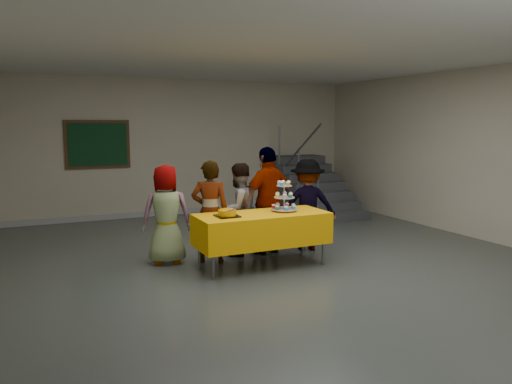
# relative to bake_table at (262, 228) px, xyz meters

# --- Properties ---
(room_shell) EXTENTS (10.00, 10.04, 3.02)m
(room_shell) POSITION_rel_bake_table_xyz_m (0.22, -0.42, 1.57)
(room_shell) COLOR #4C514C
(room_shell) RESTS_ON ground
(bake_table) EXTENTS (1.88, 0.78, 0.77)m
(bake_table) POSITION_rel_bake_table_xyz_m (0.00, 0.00, 0.00)
(bake_table) COLOR #595960
(bake_table) RESTS_ON ground
(cupcake_stand) EXTENTS (0.38, 0.38, 0.44)m
(cupcake_stand) POSITION_rel_bake_table_xyz_m (0.37, 0.04, 0.40)
(cupcake_stand) COLOR silver
(cupcake_stand) RESTS_ON bake_table
(bear_cake) EXTENTS (0.32, 0.36, 0.12)m
(bear_cake) POSITION_rel_bake_table_xyz_m (-0.53, -0.02, 0.27)
(bear_cake) COLOR black
(bear_cake) RESTS_ON bake_table
(schoolchild_a) EXTENTS (0.78, 0.58, 1.45)m
(schoolchild_a) POSITION_rel_bake_table_xyz_m (-1.18, 0.74, 0.17)
(schoolchild_a) COLOR slate
(schoolchild_a) RESTS_ON ground
(schoolchild_b) EXTENTS (0.65, 0.55, 1.50)m
(schoolchild_b) POSITION_rel_bake_table_xyz_m (-0.59, 0.53, 0.20)
(schoolchild_b) COLOR slate
(schoolchild_b) RESTS_ON ground
(schoolchild_c) EXTENTS (0.81, 0.70, 1.43)m
(schoolchild_c) POSITION_rel_bake_table_xyz_m (-0.05, 0.73, 0.16)
(schoolchild_c) COLOR slate
(schoolchild_c) RESTS_ON ground
(schoolchild_d) EXTENTS (1.05, 0.63, 1.68)m
(schoolchild_d) POSITION_rel_bake_table_xyz_m (0.42, 0.64, 0.28)
(schoolchild_d) COLOR slate
(schoolchild_d) RESTS_ON ground
(schoolchild_e) EXTENTS (1.08, 0.86, 1.46)m
(schoolchild_e) POSITION_rel_bake_table_xyz_m (1.09, 0.59, 0.18)
(schoolchild_e) COLOR slate
(schoolchild_e) RESTS_ON ground
(staircase) EXTENTS (1.30, 2.40, 2.04)m
(staircase) POSITION_rel_bake_table_xyz_m (2.92, 3.69, -0.07)
(staircase) COLOR #424447
(staircase) RESTS_ON ground
(noticeboard) EXTENTS (1.30, 0.05, 1.00)m
(noticeboard) POSITION_rel_bake_table_xyz_m (-1.62, 4.53, 1.04)
(noticeboard) COLOR #472B16
(noticeboard) RESTS_ON ground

